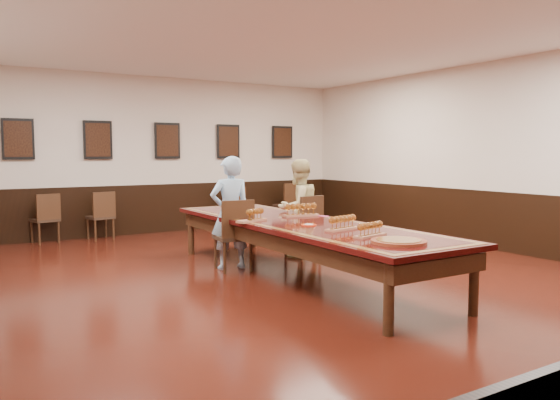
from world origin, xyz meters
TOP-DOWN VIEW (x-y plane):
  - floor at (0.00, 0.00)m, footprint 8.00×10.00m
  - ceiling at (0.00, 0.00)m, footprint 8.00×10.00m
  - wall_back at (0.00, 5.01)m, footprint 8.00×0.02m
  - wall_right at (4.01, 0.00)m, footprint 0.02×10.00m
  - chair_man at (-0.53, 0.90)m, footprint 0.53×0.57m
  - chair_woman at (0.80, 1.12)m, footprint 0.53×0.57m
  - spare_chair_a at (-2.43, 4.79)m, footprint 0.52×0.55m
  - spare_chair_b at (-1.46, 4.66)m, footprint 0.50×0.53m
  - spare_chair_c at (1.30, 4.58)m, footprint 0.48×0.52m
  - spare_chair_d at (2.73, 4.66)m, footprint 0.51×0.54m
  - person_man at (-0.52, 1.01)m, footprint 0.63×0.45m
  - person_woman at (0.79, 1.23)m, footprint 0.85×0.71m
  - pink_phone at (0.60, 0.30)m, footprint 0.11×0.16m
  - wainscoting at (0.00, 0.00)m, footprint 8.00×10.00m
  - conference_table at (0.00, 0.00)m, footprint 1.40×5.00m
  - posters at (0.00, 4.94)m, footprint 6.14×0.04m
  - flight_a at (-0.52, 0.33)m, footprint 0.48×0.28m
  - flight_b at (0.32, 0.46)m, footprint 0.53×0.23m
  - flight_c at (-0.02, -0.93)m, footprint 0.50×0.25m
  - flight_d at (-0.08, -1.48)m, footprint 0.46×0.23m
  - red_plate_grp at (-0.14, -0.40)m, footprint 0.19×0.19m
  - carved_platter at (-0.12, -1.96)m, footprint 0.56×0.56m

SIDE VIEW (x-z plane):
  - floor at x=0.00m, z-range -0.02..0.00m
  - spare_chair_a at x=-2.43m, z-range 0.00..0.91m
  - spare_chair_c at x=1.30m, z-range 0.00..0.91m
  - spare_chair_b at x=-1.46m, z-range 0.00..0.92m
  - spare_chair_d at x=2.73m, z-range 0.00..0.96m
  - chair_woman at x=0.80m, z-range 0.00..0.99m
  - wainscoting at x=0.00m, z-range 0.00..1.00m
  - chair_man at x=-0.53m, z-range 0.00..1.01m
  - conference_table at x=0.00m, z-range 0.23..0.99m
  - pink_phone at x=0.60m, z-range 0.75..0.76m
  - red_plate_grp at x=-0.14m, z-range 0.75..0.77m
  - carved_platter at x=-0.12m, z-range 0.75..0.79m
  - person_woman at x=0.79m, z-range 0.00..1.55m
  - person_man at x=-0.52m, z-range 0.00..1.61m
  - flight_d at x=-0.08m, z-range 0.74..0.91m
  - flight_a at x=-0.52m, z-range 0.74..0.92m
  - flight_c at x=-0.02m, z-range 0.74..0.92m
  - flight_b at x=0.32m, z-range 0.74..0.94m
  - wall_back at x=0.00m, z-range 0.00..3.20m
  - wall_right at x=4.01m, z-range 0.00..3.20m
  - posters at x=0.00m, z-range 1.53..2.27m
  - ceiling at x=0.00m, z-range 3.20..3.22m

